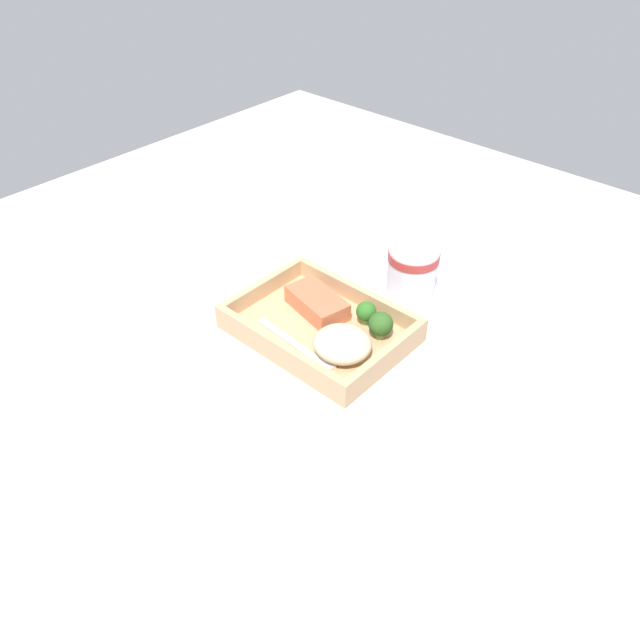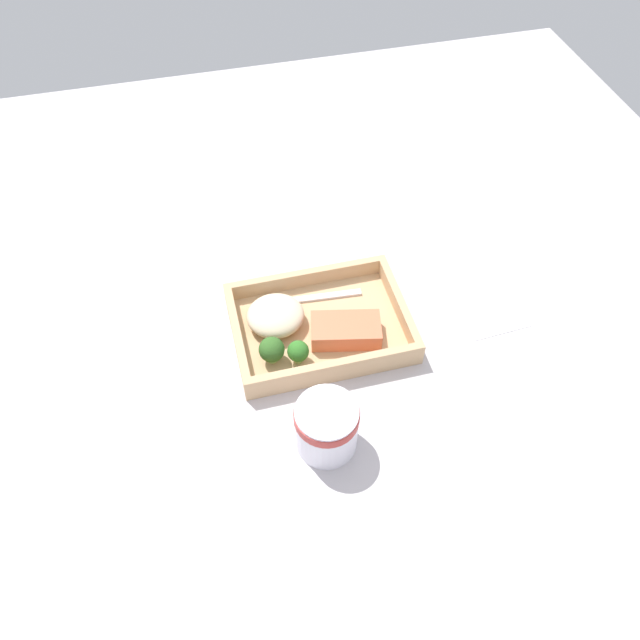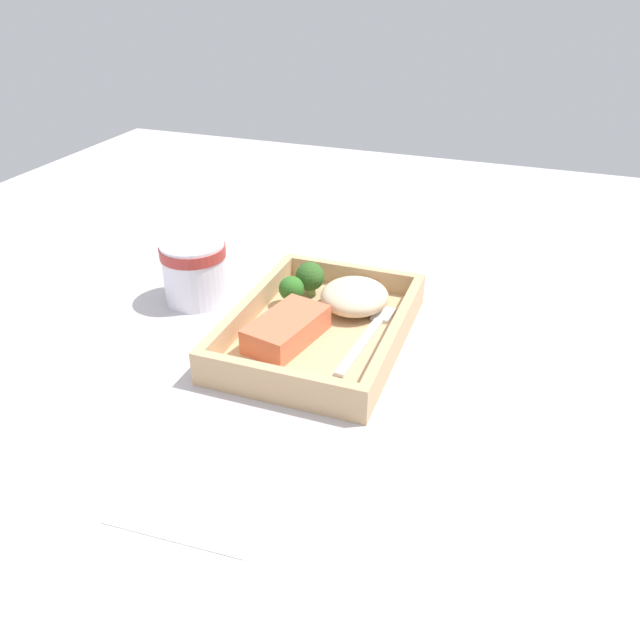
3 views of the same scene
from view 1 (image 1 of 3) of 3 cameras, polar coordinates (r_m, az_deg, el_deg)
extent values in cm
cube|color=#BCB6BA|center=(97.88, 0.00, -1.69)|extent=(160.00, 160.00, 2.00)
cube|color=tan|center=(96.85, 0.00, -0.97)|extent=(26.44, 19.30, 1.20)
cube|color=tan|center=(90.61, -3.83, -2.70)|extent=(26.44, 1.20, 2.87)
cube|color=tan|center=(101.09, 3.43, 2.36)|extent=(26.44, 1.20, 2.87)
cube|color=tan|center=(102.71, -5.25, 2.91)|extent=(1.20, 16.90, 2.87)
cube|color=tan|center=(89.64, 6.03, -3.40)|extent=(1.20, 16.90, 2.87)
cube|color=#DB6C48|center=(98.93, -0.28, 1.56)|extent=(11.29, 7.69, 3.00)
ellipsoid|color=beige|center=(90.83, 2.06, -2.19)|extent=(8.78, 8.44, 3.63)
cylinder|color=#7DA45E|center=(94.70, 5.51, -1.20)|extent=(1.43, 1.43, 1.51)
sphere|color=#315D22|center=(93.56, 5.58, -0.36)|extent=(3.76, 3.76, 3.76)
cylinder|color=#809F56|center=(97.04, 4.20, 0.03)|extent=(1.20, 1.20, 1.51)
sphere|color=#306F24|center=(96.04, 4.25, 0.78)|extent=(3.17, 3.17, 3.17)
cube|color=silver|center=(94.27, -3.07, -1.70)|extent=(12.45, 2.06, 0.44)
cube|color=silver|center=(89.85, 0.26, -4.06)|extent=(3.56, 2.46, 0.44)
cylinder|color=white|center=(104.98, 8.43, 4.46)|extent=(8.20, 8.20, 8.14)
cylinder|color=#B23833|center=(103.38, 8.58, 5.81)|extent=(8.44, 8.44, 1.46)
cube|color=white|center=(113.89, -9.75, 4.92)|extent=(10.52, 12.99, 0.24)
camera|label=2|loc=(1.19, 33.01, 40.82)|focal=35.00mm
camera|label=3|loc=(1.16, -32.76, 22.10)|focal=35.00mm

